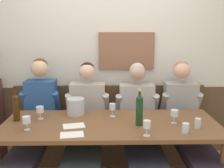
% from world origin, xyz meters
% --- Properties ---
extents(room_wall_back, '(6.80, 0.12, 2.80)m').
position_xyz_m(room_wall_back, '(0.00, 1.09, 1.40)').
color(room_wall_back, silver).
rests_on(room_wall_back, ground).
extents(wood_wainscot_panel, '(6.80, 0.03, 0.91)m').
position_xyz_m(wood_wainscot_panel, '(0.00, 1.04, 0.45)').
color(wood_wainscot_panel, brown).
rests_on(wood_wainscot_panel, ground).
extents(wall_bench, '(2.49, 0.42, 0.94)m').
position_xyz_m(wall_bench, '(0.00, 0.83, 0.28)').
color(wall_bench, brown).
rests_on(wall_bench, ground).
extents(dining_table, '(2.19, 0.88, 0.74)m').
position_xyz_m(dining_table, '(0.00, 0.13, 0.66)').
color(dining_table, brown).
rests_on(dining_table, ground).
extents(person_center_left_seat, '(0.47, 1.30, 1.32)m').
position_xyz_m(person_center_left_seat, '(-0.85, 0.48, 0.65)').
color(person_center_left_seat, '#2C333F').
rests_on(person_center_left_seat, ground).
extents(person_right_seat, '(0.53, 1.29, 1.27)m').
position_xyz_m(person_right_seat, '(-0.28, 0.44, 0.61)').
color(person_right_seat, '#242840').
rests_on(person_right_seat, ground).
extents(person_left_seat, '(0.53, 1.29, 1.26)m').
position_xyz_m(person_left_seat, '(0.34, 0.44, 0.60)').
color(person_left_seat, '#283136').
rests_on(person_left_seat, ground).
extents(person_center_right_seat, '(0.50, 1.30, 1.29)m').
position_xyz_m(person_center_right_seat, '(0.89, 0.47, 0.63)').
color(person_center_right_seat, '#2C2F33').
rests_on(person_center_right_seat, ground).
extents(ice_bucket, '(0.20, 0.20, 0.18)m').
position_xyz_m(ice_bucket, '(-0.38, 0.41, 0.83)').
color(ice_bucket, '#B7BBBF').
rests_on(ice_bucket, dining_table).
extents(wine_bottle_clear_water, '(0.07, 0.07, 0.37)m').
position_xyz_m(wine_bottle_clear_water, '(0.28, 0.06, 0.90)').
color(wine_bottle_clear_water, '#15381A').
rests_on(wine_bottle_clear_water, dining_table).
extents(wine_bottle_amber_mid, '(0.07, 0.07, 0.36)m').
position_xyz_m(wine_bottle_amber_mid, '(-0.97, 0.22, 0.89)').
color(wine_bottle_amber_mid, '#3A220A').
rests_on(wine_bottle_amber_mid, dining_table).
extents(wine_glass_near_bucket, '(0.08, 0.08, 0.14)m').
position_xyz_m(wine_glass_near_bucket, '(0.64, 0.11, 0.84)').
color(wine_glass_near_bucket, silver).
rests_on(wine_glass_near_bucket, dining_table).
extents(wine_glass_by_bottle, '(0.07, 0.07, 0.14)m').
position_xyz_m(wine_glass_by_bottle, '(0.02, 0.34, 0.84)').
color(wine_glass_by_bottle, silver).
rests_on(wine_glass_by_bottle, dining_table).
extents(wine_glass_center_rear, '(0.08, 0.08, 0.13)m').
position_xyz_m(wine_glass_center_rear, '(-0.79, -0.04, 0.84)').
color(wine_glass_center_rear, silver).
rests_on(wine_glass_center_rear, dining_table).
extents(wine_glass_mid_left, '(0.08, 0.08, 0.14)m').
position_xyz_m(wine_glass_mid_left, '(-0.74, 0.27, 0.84)').
color(wine_glass_mid_left, silver).
rests_on(wine_glass_mid_left, dining_table).
extents(wine_glass_center_front, '(0.07, 0.07, 0.14)m').
position_xyz_m(wine_glass_center_front, '(0.32, -0.21, 0.85)').
color(wine_glass_center_front, silver).
rests_on(wine_glass_center_front, dining_table).
extents(water_tumbler_left, '(0.06, 0.06, 0.09)m').
position_xyz_m(water_tumbler_left, '(0.84, -0.02, 0.79)').
color(water_tumbler_left, silver).
rests_on(water_tumbler_left, dining_table).
extents(water_tumbler_right, '(0.06, 0.06, 0.10)m').
position_xyz_m(water_tumbler_right, '(0.68, -0.15, 0.79)').
color(water_tumbler_right, silver).
rests_on(water_tumbler_right, dining_table).
extents(tasting_sheet_left_guest, '(0.24, 0.19, 0.00)m').
position_xyz_m(tasting_sheet_left_guest, '(-0.36, 0.05, 0.74)').
color(tasting_sheet_left_guest, white).
rests_on(tasting_sheet_left_guest, dining_table).
extents(tasting_sheet_right_guest, '(0.23, 0.18, 0.00)m').
position_xyz_m(tasting_sheet_right_guest, '(-0.35, -0.17, 0.74)').
color(tasting_sheet_right_guest, white).
rests_on(tasting_sheet_right_guest, dining_table).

